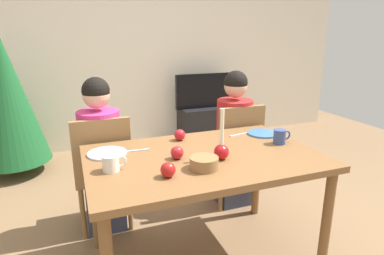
# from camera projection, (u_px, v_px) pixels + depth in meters

# --- Properties ---
(back_wall) EXTENTS (6.40, 0.10, 2.60)m
(back_wall) POSITION_uv_depth(u_px,v_px,m) (125.00, 46.00, 4.14)
(back_wall) COLOR beige
(back_wall) RESTS_ON ground
(dining_table) EXTENTS (1.40, 0.90, 0.75)m
(dining_table) POSITION_uv_depth(u_px,v_px,m) (204.00, 168.00, 1.99)
(dining_table) COLOR brown
(dining_table) RESTS_ON ground
(chair_left) EXTENTS (0.40, 0.40, 0.90)m
(chair_left) POSITION_uv_depth(u_px,v_px,m) (103.00, 167.00, 2.39)
(chair_left) COLOR olive
(chair_left) RESTS_ON ground
(chair_right) EXTENTS (0.40, 0.40, 0.90)m
(chair_right) POSITION_uv_depth(u_px,v_px,m) (235.00, 149.00, 2.77)
(chair_right) COLOR olive
(chair_right) RESTS_ON ground
(person_left_child) EXTENTS (0.30, 0.30, 1.17)m
(person_left_child) POSITION_uv_depth(u_px,v_px,m) (101.00, 158.00, 2.40)
(person_left_child) COLOR #33384C
(person_left_child) RESTS_ON ground
(person_right_child) EXTENTS (0.30, 0.30, 1.17)m
(person_right_child) POSITION_uv_depth(u_px,v_px,m) (234.00, 141.00, 2.78)
(person_right_child) COLOR #33384C
(person_right_child) RESTS_ON ground
(tv_stand) EXTENTS (0.64, 0.40, 0.48)m
(tv_stand) POSITION_uv_depth(u_px,v_px,m) (203.00, 124.00, 4.50)
(tv_stand) COLOR black
(tv_stand) RESTS_ON ground
(tv) EXTENTS (0.79, 0.05, 0.46)m
(tv) POSITION_uv_depth(u_px,v_px,m) (203.00, 91.00, 4.37)
(tv) COLOR black
(tv) RESTS_ON tv_stand
(christmas_tree) EXTENTS (0.72, 0.72, 1.61)m
(christmas_tree) POSITION_uv_depth(u_px,v_px,m) (6.00, 97.00, 3.30)
(christmas_tree) COLOR brown
(christmas_tree) RESTS_ON ground
(candle_centerpiece) EXTENTS (0.09, 0.09, 0.31)m
(candle_centerpiece) POSITION_uv_depth(u_px,v_px,m) (222.00, 149.00, 1.89)
(candle_centerpiece) COLOR red
(candle_centerpiece) RESTS_ON dining_table
(plate_left) EXTENTS (0.24, 0.24, 0.01)m
(plate_left) POSITION_uv_depth(u_px,v_px,m) (107.00, 153.00, 1.98)
(plate_left) COLOR silver
(plate_left) RESTS_ON dining_table
(plate_right) EXTENTS (0.22, 0.22, 0.01)m
(plate_right) POSITION_uv_depth(u_px,v_px,m) (263.00, 133.00, 2.37)
(plate_right) COLOR teal
(plate_right) RESTS_ON dining_table
(mug_left) EXTENTS (0.13, 0.09, 0.09)m
(mug_left) POSITION_uv_depth(u_px,v_px,m) (111.00, 163.00, 1.73)
(mug_left) COLOR silver
(mug_left) RESTS_ON dining_table
(mug_right) EXTENTS (0.13, 0.08, 0.10)m
(mug_right) POSITION_uv_depth(u_px,v_px,m) (280.00, 137.00, 2.16)
(mug_right) COLOR #33477F
(mug_right) RESTS_ON dining_table
(fork_left) EXTENTS (0.18, 0.02, 0.01)m
(fork_left) POSITION_uv_depth(u_px,v_px,m) (135.00, 151.00, 2.03)
(fork_left) COLOR silver
(fork_left) RESTS_ON dining_table
(fork_right) EXTENTS (0.18, 0.05, 0.01)m
(fork_right) POSITION_uv_depth(u_px,v_px,m) (240.00, 134.00, 2.35)
(fork_right) COLOR silver
(fork_right) RESTS_ON dining_table
(bowl_walnuts) EXTENTS (0.16, 0.16, 0.07)m
(bowl_walnuts) POSITION_uv_depth(u_px,v_px,m) (204.00, 163.00, 1.76)
(bowl_walnuts) COLOR olive
(bowl_walnuts) RESTS_ON dining_table
(apple_near_candle) EXTENTS (0.08, 0.08, 0.08)m
(apple_near_candle) POSITION_uv_depth(u_px,v_px,m) (177.00, 153.00, 1.90)
(apple_near_candle) COLOR red
(apple_near_candle) RESTS_ON dining_table
(apple_by_left_plate) EXTENTS (0.08, 0.08, 0.08)m
(apple_by_left_plate) POSITION_uv_depth(u_px,v_px,m) (180.00, 135.00, 2.23)
(apple_by_left_plate) COLOR red
(apple_by_left_plate) RESTS_ON dining_table
(apple_by_right_mug) EXTENTS (0.08, 0.08, 0.08)m
(apple_by_right_mug) POSITION_uv_depth(u_px,v_px,m) (168.00, 170.00, 1.66)
(apple_by_right_mug) COLOR #B01917
(apple_by_right_mug) RESTS_ON dining_table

